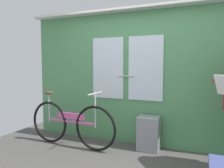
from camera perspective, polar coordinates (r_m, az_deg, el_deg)
train_door_wall at (r=3.87m, az=6.56°, el=2.38°), size 4.15×0.28×2.36m
bicycle_near_door at (r=3.91m, az=-10.64°, el=-10.07°), size 1.71×0.44×0.96m
trash_bin_by_wall at (r=3.77m, az=9.50°, el=-12.49°), size 0.35×0.28×0.56m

